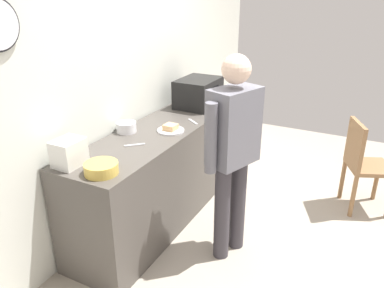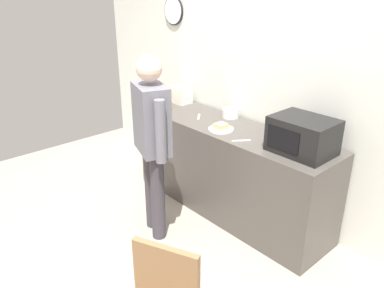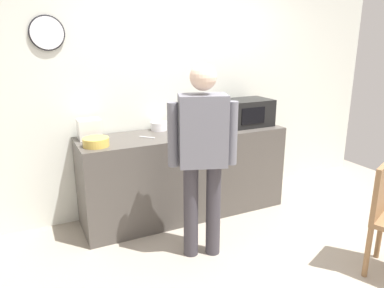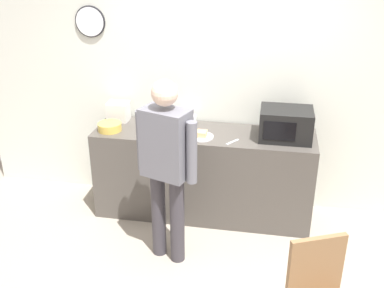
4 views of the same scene
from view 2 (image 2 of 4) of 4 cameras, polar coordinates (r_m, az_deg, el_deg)
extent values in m
plane|color=#9E9384|center=(3.46, -7.63, -17.78)|extent=(6.00, 6.00, 0.00)
cube|color=silver|center=(3.85, 11.41, 8.36)|extent=(5.40, 0.10, 2.60)
cylinder|color=white|center=(4.65, -2.80, 19.31)|extent=(0.29, 0.03, 0.29)
cylinder|color=black|center=(4.65, -2.77, 19.32)|extent=(0.32, 0.02, 0.32)
cube|color=#4C4742|center=(3.95, 5.54, -3.85)|extent=(2.23, 0.62, 0.94)
cube|color=black|center=(3.26, 16.27, 1.22)|extent=(0.50, 0.38, 0.30)
cube|color=black|center=(3.14, 13.45, 0.66)|extent=(0.30, 0.01, 0.18)
cylinder|color=white|center=(3.68, 4.37, 2.22)|extent=(0.24, 0.24, 0.01)
cube|color=#DFAE74|center=(3.66, 4.38, 2.69)|extent=(0.12, 0.12, 0.05)
cylinder|color=gold|center=(4.34, -4.57, 5.95)|extent=(0.24, 0.24, 0.08)
cylinder|color=white|center=(4.03, 5.79, 4.62)|extent=(0.18, 0.18, 0.09)
cube|color=silver|center=(4.50, -1.64, 7.43)|extent=(0.22, 0.18, 0.20)
cube|color=silver|center=(4.02, 1.02, 4.10)|extent=(0.13, 0.14, 0.01)
cube|color=silver|center=(3.44, 7.39, 0.50)|extent=(0.12, 0.15, 0.01)
cylinder|color=#39353C|center=(3.54, -5.14, -7.96)|extent=(0.13, 0.13, 0.86)
cylinder|color=#39353C|center=(3.71, -6.08, -6.47)|extent=(0.13, 0.13, 0.86)
cube|color=slate|center=(3.32, -6.11, 3.75)|extent=(0.46, 0.36, 0.60)
cylinder|color=slate|center=(3.10, -4.75, 1.82)|extent=(0.09, 0.09, 0.54)
cylinder|color=slate|center=(3.56, -7.25, 4.51)|extent=(0.09, 0.09, 0.54)
sphere|color=beige|center=(3.20, -6.44, 11.22)|extent=(0.22, 0.22, 0.22)
cube|color=olive|center=(2.27, -3.89, -19.63)|extent=(0.38, 0.20, 0.45)
camera|label=1|loc=(5.20, -34.52, 18.36)|focal=35.54mm
camera|label=3|loc=(4.01, -53.82, 8.63)|focal=34.02mm
camera|label=4|loc=(2.38, -89.59, 12.86)|focal=42.79mm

